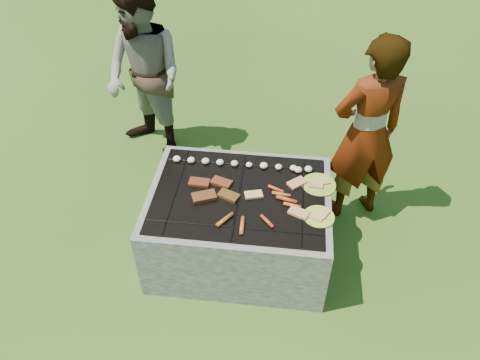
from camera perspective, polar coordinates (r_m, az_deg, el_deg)
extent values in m
plane|color=#274812|center=(3.76, -0.09, -8.46)|extent=(60.00, 60.00, 0.00)
cube|color=gray|center=(3.82, 0.64, -0.87)|extent=(1.30, 0.18, 0.60)
cube|color=#A19A8F|center=(3.27, -0.97, -10.61)|extent=(1.30, 0.18, 0.60)
cube|color=#9F978D|center=(3.62, -8.95, -4.53)|extent=(0.18, 0.64, 0.60)
cube|color=gray|center=(3.53, 9.01, -6.09)|extent=(0.18, 0.64, 0.60)
cube|color=black|center=(3.58, -0.10, -6.02)|extent=(0.94, 0.64, 0.48)
sphere|color=#FF5914|center=(3.42, -0.10, -3.55)|extent=(0.10, 0.10, 0.10)
cube|color=black|center=(3.32, -0.10, -1.78)|extent=(1.20, 0.90, 0.01)
cylinder|color=black|center=(3.38, -7.70, -1.07)|extent=(0.01, 0.88, 0.01)
cylinder|color=black|center=(3.31, -0.10, -1.71)|extent=(0.01, 0.88, 0.01)
cylinder|color=black|center=(3.30, 7.68, -2.33)|extent=(0.01, 0.88, 0.01)
cylinder|color=black|center=(3.09, -0.82, -5.78)|extent=(1.18, 0.01, 0.01)
cylinder|color=black|center=(3.55, 0.52, 1.84)|extent=(1.18, 0.01, 0.01)
ellipsoid|color=white|center=(3.61, -7.70, 2.58)|extent=(0.06, 0.06, 0.04)
ellipsoid|color=white|center=(3.58, -5.97, 2.45)|extent=(0.06, 0.06, 0.04)
ellipsoid|color=beige|center=(3.56, -4.22, 2.33)|extent=(0.06, 0.06, 0.04)
ellipsoid|color=white|center=(3.55, -2.45, 2.18)|extent=(0.06, 0.06, 0.04)
ellipsoid|color=beige|center=(3.53, -0.67, 2.05)|extent=(0.06, 0.06, 0.04)
ellipsoid|color=white|center=(3.53, 1.12, 1.88)|extent=(0.05, 0.05, 0.03)
ellipsoid|color=#F2E7CD|center=(3.52, 2.92, 1.79)|extent=(0.06, 0.06, 0.04)
ellipsoid|color=beige|center=(3.52, 4.73, 1.61)|extent=(0.05, 0.05, 0.04)
ellipsoid|color=beige|center=(3.52, 6.53, 1.47)|extent=(0.05, 0.05, 0.04)
ellipsoid|color=beige|center=(3.52, 8.34, 1.34)|extent=(0.06, 0.06, 0.04)
ellipsoid|color=beige|center=(3.50, 7.11, 1.25)|extent=(0.06, 0.06, 0.04)
cube|color=#9D3F1C|center=(3.40, -4.99, -0.29)|extent=(0.15, 0.09, 0.02)
cube|color=#983D1B|center=(3.39, -2.27, -0.28)|extent=(0.17, 0.13, 0.02)
cube|color=#96401B|center=(3.29, -4.41, -1.99)|extent=(0.19, 0.15, 0.02)
cube|color=brown|center=(3.29, -1.40, -1.89)|extent=(0.17, 0.13, 0.02)
cylinder|color=#EE4927|center=(3.34, 4.42, -1.09)|extent=(0.12, 0.07, 0.02)
cylinder|color=orange|center=(3.31, 5.06, -1.73)|extent=(0.13, 0.04, 0.02)
cylinder|color=#D94E23|center=(3.27, 5.71, -2.36)|extent=(0.15, 0.07, 0.03)
cylinder|color=#E05725|center=(3.24, 6.38, -3.07)|extent=(0.12, 0.04, 0.02)
cylinder|color=red|center=(3.12, 3.32, -5.02)|extent=(0.10, 0.11, 0.02)
cylinder|color=orange|center=(3.12, -1.85, -4.83)|extent=(0.11, 0.14, 0.03)
cylinder|color=#DF5D24|center=(3.08, 0.26, -5.56)|extent=(0.03, 0.15, 0.03)
cube|color=#F2D97B|center=(3.30, 1.68, -1.79)|extent=(0.14, 0.10, 0.02)
cube|color=tan|center=(3.19, 7.17, -3.97)|extent=(0.16, 0.13, 0.02)
cube|color=#E6AB75|center=(3.41, 6.96, -0.34)|extent=(0.15, 0.15, 0.02)
cylinder|color=gold|center=(3.43, 9.55, -0.59)|extent=(0.32, 0.32, 0.02)
cube|color=tan|center=(3.41, 9.25, -0.61)|extent=(0.10, 0.07, 0.02)
cube|color=tan|center=(3.44, 10.07, -0.23)|extent=(0.12, 0.09, 0.02)
cylinder|color=#FFF33C|center=(3.21, 9.58, -4.46)|extent=(0.23, 0.23, 0.01)
cube|color=#ECC778|center=(3.18, 9.25, -4.51)|extent=(0.10, 0.08, 0.01)
cube|color=#E3C874|center=(3.21, 10.14, -4.06)|extent=(0.09, 0.11, 0.02)
imported|color=gray|center=(3.67, 15.13, 5.47)|extent=(0.68, 0.57, 1.60)
imported|color=gray|center=(4.31, -11.54, 12.23)|extent=(1.00, 0.97, 1.63)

